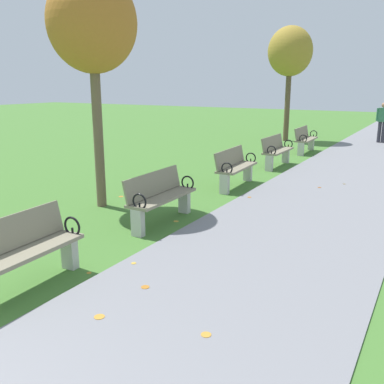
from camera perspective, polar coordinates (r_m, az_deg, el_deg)
name	(u,v)px	position (r m, az deg, el deg)	size (l,w,h in m)	color
paved_walkway	(378,147)	(18.08, 23.63, 5.55)	(3.20, 44.00, 0.02)	slate
park_bench_2	(20,252)	(5.43, -22.06, -7.46)	(0.53, 1.62, 0.90)	gray
park_bench_3	(160,196)	(7.46, -4.27, -0.59)	(0.49, 1.61, 0.90)	gray
park_bench_4	(235,167)	(10.14, 5.78, 3.38)	(0.54, 1.62, 0.90)	gray
park_bench_5	(277,150)	(12.83, 11.23, 5.49)	(0.48, 1.60, 0.90)	gray
park_bench_6	(305,139)	(15.70, 14.89, 6.86)	(0.52, 1.61, 0.90)	gray
tree_1	(92,25)	(8.54, -13.20, 20.91)	(1.64, 1.64, 4.38)	brown
tree_2	(290,52)	(18.76, 12.99, 17.73)	(1.81, 1.81, 4.66)	brown
pedestrian_walking	(383,120)	(19.28, 24.12, 8.74)	(0.53, 0.25, 1.62)	#2D2D38
scattered_leaves	(212,208)	(8.43, 2.71, -2.13)	(4.27, 17.64, 0.02)	#93511E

